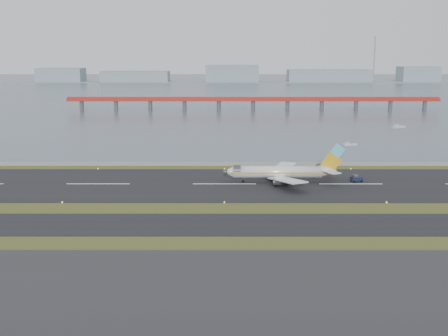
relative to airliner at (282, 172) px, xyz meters
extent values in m
plane|color=#394518|center=(-18.49, -32.25, -3.46)|extent=(1000.00, 1000.00, 0.00)
cube|color=#2C2C2E|center=(-18.49, -87.25, -3.41)|extent=(1000.00, 50.00, 0.10)
cube|color=black|center=(-18.49, -44.25, -3.41)|extent=(1000.00, 18.00, 0.10)
cube|color=black|center=(-18.49, -2.25, -3.41)|extent=(1000.00, 45.00, 0.10)
cube|color=gray|center=(-18.49, 27.75, -2.96)|extent=(1000.00, 2.50, 1.00)
cube|color=#404C5C|center=(-18.49, 427.75, -3.46)|extent=(1400.00, 800.00, 1.30)
cube|color=#A7241C|center=(1.51, 217.75, 4.04)|extent=(260.00, 5.00, 1.60)
cube|color=#A7241C|center=(1.51, 217.75, 5.54)|extent=(260.00, 0.40, 1.40)
cylinder|color=#4C4C51|center=(-94.49, 217.75, -0.46)|extent=(2.80, 2.80, 7.00)
cylinder|color=#4C4C51|center=(1.51, 217.75, -0.46)|extent=(2.80, 2.80, 7.00)
cylinder|color=#4C4C51|center=(97.51, 217.75, -0.46)|extent=(2.80, 2.80, 7.00)
cube|color=#85969E|center=(-18.49, 587.75, -3.46)|extent=(1400.00, 80.00, 1.00)
cube|color=#85969E|center=(-238.49, 587.75, 5.54)|extent=(60.00, 35.00, 18.00)
cube|color=#85969E|center=(-138.49, 587.75, 3.54)|extent=(90.00, 35.00, 14.00)
cube|color=#85969E|center=(-8.49, 587.75, 7.54)|extent=(70.00, 35.00, 22.00)
cube|color=#85969E|center=(121.51, 587.75, 4.54)|extent=(110.00, 35.00, 16.00)
cube|color=#85969E|center=(241.51, 587.75, 6.54)|extent=(50.00, 35.00, 20.00)
cylinder|color=#85969E|center=(181.51, 587.75, 26.54)|extent=(1.80, 1.80, 60.00)
cylinder|color=white|center=(-1.50, 0.00, 0.04)|extent=(28.00, 3.80, 3.80)
cone|color=white|center=(-17.10, 0.00, 0.04)|extent=(3.20, 3.80, 3.80)
cone|color=white|center=(14.70, 0.00, 0.34)|extent=(5.00, 3.80, 3.80)
cube|color=gold|center=(-1.50, -1.92, 0.04)|extent=(31.00, 0.06, 0.45)
cube|color=gold|center=(-1.50, 1.92, 0.04)|extent=(31.00, 0.06, 0.45)
cube|color=white|center=(0.70, -8.50, -0.66)|extent=(11.31, 15.89, 1.66)
cube|color=white|center=(0.70, 8.50, -0.66)|extent=(11.31, 15.89, 1.66)
cylinder|color=#3C3C41|center=(-1.00, -6.00, -1.86)|extent=(4.20, 2.10, 2.10)
cylinder|color=#3C3C41|center=(-1.00, 6.00, -1.86)|extent=(4.20, 2.10, 2.10)
cube|color=gold|center=(15.50, 0.00, 3.24)|extent=(6.80, 0.35, 6.85)
cube|color=#55D2F0|center=(17.40, 0.00, 6.94)|extent=(4.85, 0.37, 4.90)
cube|color=white|center=(15.00, -3.80, 0.84)|extent=(5.64, 6.80, 0.22)
cube|color=white|center=(15.00, 3.80, 0.84)|extent=(5.64, 6.80, 0.22)
cylinder|color=black|center=(-12.50, 0.00, -3.01)|extent=(0.80, 0.28, 0.80)
cylinder|color=black|center=(0.00, -2.80, -2.91)|extent=(1.00, 0.38, 1.00)
cylinder|color=black|center=(0.00, 2.80, -2.91)|extent=(1.00, 0.38, 1.00)
cube|color=#121832|center=(24.04, 0.79, -2.44)|extent=(3.94, 2.70, 1.36)
cube|color=#3C3C41|center=(23.59, 0.70, -1.54)|extent=(1.88, 1.97, 0.79)
cylinder|color=black|center=(22.99, -0.34, -3.06)|extent=(0.84, 0.49, 0.79)
cylinder|color=black|center=(22.64, 1.43, -3.06)|extent=(0.84, 0.49, 0.79)
cylinder|color=black|center=(25.43, 0.14, -3.06)|extent=(0.84, 0.49, 0.79)
cylinder|color=black|center=(25.08, 1.92, -3.06)|extent=(0.84, 0.49, 0.79)
cube|color=silver|center=(37.38, 71.35, -3.08)|extent=(6.92, 3.84, 0.85)
cube|color=silver|center=(36.02, 70.96, -2.33)|extent=(2.23, 1.98, 0.85)
cube|color=silver|center=(76.74, 129.58, -3.00)|extent=(8.30, 5.62, 1.03)
cube|color=silver|center=(75.19, 128.87, -2.09)|extent=(2.84, 2.61, 1.03)
camera|label=1|loc=(-18.42, -174.84, 38.09)|focal=45.00mm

